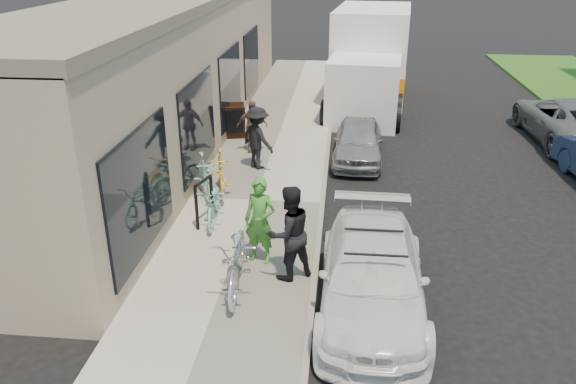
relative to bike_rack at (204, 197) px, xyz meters
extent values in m
plane|color=black|center=(2.84, -1.74, -0.74)|extent=(120.00, 120.00, 0.00)
cube|color=#AEA89D|center=(0.84, 1.26, -0.67)|extent=(3.00, 34.00, 0.15)
cube|color=gray|center=(2.39, 1.26, -0.68)|extent=(0.12, 34.00, 0.13)
cube|color=tan|center=(-2.41, 6.26, 1.26)|extent=(3.50, 20.00, 4.00)
cube|color=black|center=(-0.64, -1.74, 0.86)|extent=(0.06, 3.00, 2.20)
cube|color=black|center=(-0.64, 2.26, 0.86)|extent=(0.06, 3.00, 2.20)
cube|color=black|center=(-0.64, 6.26, 0.86)|extent=(0.06, 3.00, 2.20)
cube|color=black|center=(-0.64, 10.26, 0.86)|extent=(0.06, 3.00, 2.20)
cylinder|color=black|center=(-0.09, -0.30, -0.12)|extent=(0.07, 0.07, 0.95)
cylinder|color=black|center=(0.09, 0.30, -0.12)|extent=(0.07, 0.07, 0.95)
cylinder|color=black|center=(0.00, 0.00, 0.36)|extent=(0.24, 0.63, 0.07)
cube|color=black|center=(-0.39, 5.47, -0.07)|extent=(0.67, 0.39, 1.03)
cube|color=black|center=(-0.48, 5.84, -0.07)|extent=(0.67, 0.39, 1.03)
cube|color=black|center=(-0.38, 5.44, -0.02)|extent=(0.53, 0.28, 0.74)
imported|color=white|center=(3.36, -2.44, -0.14)|extent=(1.79, 4.22, 1.21)
cylinder|color=black|center=(3.36, -2.90, 0.49)|extent=(0.96, 0.04, 0.04)
cylinder|color=black|center=(3.36, -2.09, 0.49)|extent=(0.96, 0.04, 0.04)
imported|color=gray|center=(3.24, 4.50, -0.19)|extent=(1.45, 3.32, 1.11)
cube|color=white|center=(3.42, 8.00, 0.34)|extent=(2.50, 2.50, 2.16)
cube|color=black|center=(3.42, 8.00, 0.79)|extent=(2.10, 0.28, 1.02)
cube|color=white|center=(3.77, 11.40, 1.02)|extent=(3.09, 5.03, 3.30)
cube|color=orange|center=(3.77, 11.40, 0.28)|extent=(3.12, 5.05, 0.63)
cylinder|color=black|center=(2.23, 7.55, -0.29)|extent=(0.38, 0.94, 0.91)
cylinder|color=black|center=(4.50, 7.32, -0.29)|extent=(0.38, 0.94, 0.91)
cylinder|color=black|center=(2.36, 8.80, -0.29)|extent=(0.38, 0.94, 0.91)
cylinder|color=black|center=(4.63, 8.57, -0.29)|extent=(0.38, 0.94, 0.91)
cylinder|color=black|center=(2.80, 13.10, -0.29)|extent=(0.38, 0.94, 0.91)
cylinder|color=black|center=(5.07, 12.87, -0.29)|extent=(0.38, 0.94, 0.91)
imported|color=#55585A|center=(9.58, 6.87, -0.08)|extent=(2.40, 4.87, 1.33)
imported|color=silver|center=(1.12, -2.27, -0.05)|extent=(0.89, 2.11, 1.08)
imported|color=#408E2F|center=(1.38, -1.39, 0.22)|extent=(0.68, 0.54, 1.63)
imported|color=black|center=(1.95, -1.89, 0.26)|extent=(1.05, 1.01, 1.71)
imported|color=#8CD1C9|center=(-0.27, 1.22, -0.08)|extent=(1.17, 1.75, 1.03)
imported|color=#8CD1C9|center=(0.18, 0.12, -0.18)|extent=(0.70, 1.64, 0.84)
imported|color=gold|center=(0.03, 1.53, -0.08)|extent=(0.86, 1.76, 1.02)
imported|color=black|center=(0.63, 3.28, 0.22)|extent=(1.19, 1.14, 1.63)
imported|color=brown|center=(0.28, 4.53, 0.14)|extent=(0.92, 0.54, 1.46)
camera|label=1|loc=(2.77, -10.30, 4.76)|focal=35.00mm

